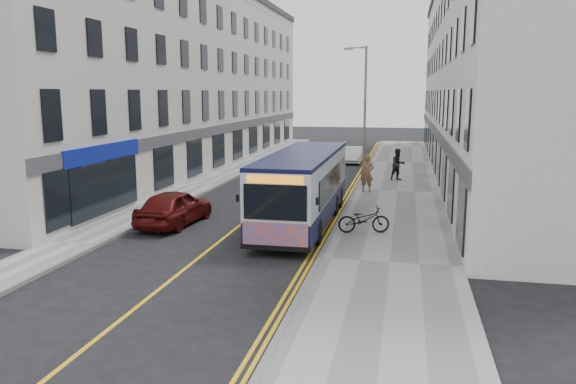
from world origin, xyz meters
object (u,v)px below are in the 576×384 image
at_px(pedestrian_far, 398,164).
at_px(streetlamp, 363,111).
at_px(car_white, 353,155).
at_px(pedestrian_near, 367,173).
at_px(car_maroon, 174,207).
at_px(city_bus, 303,185).
at_px(bicycle, 364,219).

bearing_deg(pedestrian_far, streetlamp, -167.33).
bearing_deg(car_white, pedestrian_near, -81.41).
bearing_deg(car_maroon, city_bus, -162.46).
distance_m(streetlamp, pedestrian_near, 4.17).
xyz_separation_m(streetlamp, car_maroon, (-6.84, -11.39, -3.63)).
distance_m(bicycle, car_white, 22.56).
xyz_separation_m(streetlamp, pedestrian_near, (0.46, -2.55, -3.26)).
relative_size(streetlamp, pedestrian_far, 4.14).
relative_size(pedestrian_near, car_maroon, 0.45).
bearing_deg(streetlamp, pedestrian_far, 43.58).
height_order(bicycle, car_maroon, car_maroon).
height_order(pedestrian_far, car_maroon, pedestrian_far).
bearing_deg(car_maroon, pedestrian_far, -119.33).
height_order(pedestrian_near, car_maroon, pedestrian_near).
bearing_deg(car_white, car_maroon, -103.24).
distance_m(city_bus, bicycle, 3.14).
xyz_separation_m(city_bus, pedestrian_far, (3.66, 12.10, -0.56)).
bearing_deg(streetlamp, car_maroon, -120.97).
relative_size(pedestrian_near, car_white, 0.53).
height_order(bicycle, pedestrian_far, pedestrian_far).
xyz_separation_m(bicycle, car_maroon, (-7.81, 0.21, 0.11)).
height_order(streetlamp, pedestrian_near, streetlamp).
bearing_deg(pedestrian_near, car_white, 108.39).
bearing_deg(car_maroon, car_white, -99.20).
xyz_separation_m(pedestrian_far, car_maroon, (-8.87, -13.33, -0.34)).
height_order(car_white, car_maroon, car_maroon).
xyz_separation_m(city_bus, bicycle, (2.61, -1.43, -1.01)).
distance_m(streetlamp, car_white, 11.56).
relative_size(city_bus, car_white, 2.73).
bearing_deg(bicycle, city_bus, 47.11).
bearing_deg(car_maroon, pedestrian_near, -125.21).
bearing_deg(pedestrian_near, pedestrian_far, 80.74).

